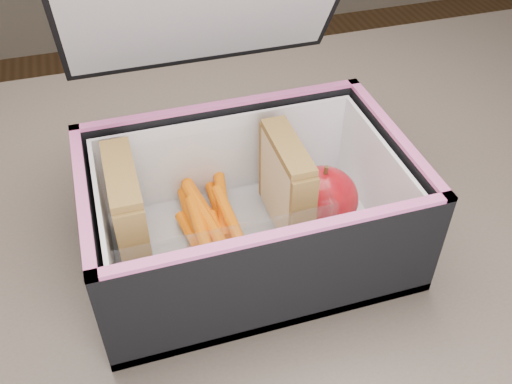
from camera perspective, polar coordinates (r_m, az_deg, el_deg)
The scene contains 8 objects.
kitchen_table at distance 0.65m, azimuth 5.58°, elevation -9.38°, with size 1.20×0.80×0.75m.
lunch_bag at distance 0.52m, azimuth -0.89°, elevation -0.77°, with size 0.29×0.29×0.27m.
plastic_tub at distance 0.53m, azimuth -4.56°, elevation -1.76°, with size 0.19×0.14×0.08m, color white, non-canonical shape.
sandwich_left at distance 0.51m, azimuth -12.62°, elevation -2.20°, with size 0.03×0.09×0.10m.
sandwich_right at distance 0.53m, azimuth 3.03°, elevation 0.75°, with size 0.02×0.09×0.10m.
carrot_sticks at distance 0.54m, azimuth -4.65°, elevation -3.14°, with size 0.06×0.16×0.03m.
paper_napkin at distance 0.57m, azimuth 6.65°, elevation -2.69°, with size 0.07×0.08×0.01m, color white.
red_apple at distance 0.54m, azimuth 6.72°, elevation -0.69°, with size 0.07×0.07×0.07m.
Camera 1 is at (-0.18, -0.37, 1.16)m, focal length 40.00 mm.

